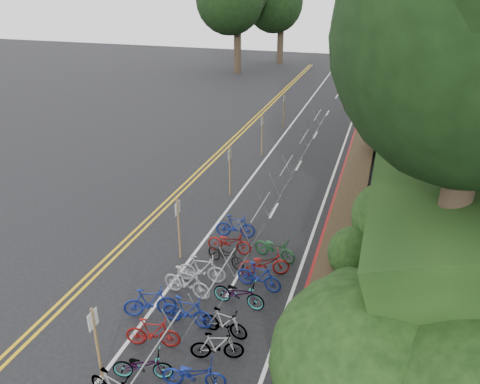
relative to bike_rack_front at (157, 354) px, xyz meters
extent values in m
plane|color=black|center=(-2.51, 0.68, -0.82)|extent=(120.00, 120.00, 0.00)
cube|color=gold|center=(-4.66, 10.68, -0.82)|extent=(0.12, 80.00, 0.01)
cube|color=gold|center=(-4.36, 10.68, -0.82)|extent=(0.12, 80.00, 0.01)
cube|color=silver|center=(-1.51, 10.68, -0.82)|extent=(0.12, 80.00, 0.01)
cube|color=silver|center=(2.69, 10.68, -0.82)|extent=(0.12, 80.00, 0.01)
cube|color=silver|center=(0.59, 4.68, -0.82)|extent=(0.10, 1.60, 0.01)
cube|color=silver|center=(0.59, 10.68, -0.82)|extent=(0.10, 1.60, 0.01)
cube|color=silver|center=(0.59, 16.68, -0.82)|extent=(0.10, 1.60, 0.01)
cube|color=silver|center=(0.59, 22.68, -0.82)|extent=(0.10, 1.60, 0.01)
cube|color=silver|center=(0.59, 28.68, -0.82)|extent=(0.10, 1.60, 0.01)
cube|color=silver|center=(0.59, 34.68, -0.82)|extent=(0.10, 1.60, 0.01)
cube|color=maroon|center=(3.19, 12.68, -0.77)|extent=(0.25, 28.00, 0.10)
cube|color=#382819|center=(3.89, 22.68, -0.74)|extent=(1.40, 44.00, 0.16)
ellipsoid|color=#284C19|center=(4.69, 3.68, 0.22)|extent=(2.00, 2.80, 1.60)
ellipsoid|color=#284C19|center=(5.49, 8.68, 0.73)|extent=(2.60, 3.64, 2.08)
ellipsoid|color=#284C19|center=(6.69, 14.68, 1.17)|extent=(2.20, 3.08, 1.76)
ellipsoid|color=#284C19|center=(5.29, 20.68, 0.74)|extent=(3.00, 4.20, 2.40)
ellipsoid|color=#284C19|center=(5.99, 26.68, 0.91)|extent=(2.40, 3.36, 1.92)
ellipsoid|color=#284C19|center=(7.29, 30.68, 1.59)|extent=(2.80, 3.92, 2.24)
ellipsoid|color=#284C19|center=(4.49, 6.68, 0.08)|extent=(1.80, 2.52, 1.44)
ellipsoid|color=#284C19|center=(7.49, 18.68, 1.78)|extent=(3.20, 4.48, 2.56)
ellipsoid|color=black|center=(5.49, 1.18, 0.39)|extent=(5.28, 6.16, 3.52)
cylinder|color=#2D2319|center=(6.99, 3.68, 3.25)|extent=(0.81, 0.81, 5.73)
cylinder|color=#2D2319|center=(8.49, 12.68, 4.99)|extent=(0.85, 0.85, 6.61)
cylinder|color=#2D2319|center=(9.99, 28.68, 5.07)|extent=(0.83, 0.83, 6.17)
cylinder|color=#2D2319|center=(-11.51, 42.68, 2.05)|extent=(0.81, 0.81, 5.73)
cylinder|color=#2D2319|center=(-8.51, 50.68, 1.83)|extent=(0.78, 0.78, 5.29)
ellipsoid|color=black|center=(-8.51, 50.68, 6.53)|extent=(6.86, 6.86, 6.51)
cylinder|color=#94979E|center=(0.00, 0.00, 0.27)|extent=(0.05, 3.05, 0.05)
cylinder|color=#94979E|center=(-0.28, 1.42, -0.27)|extent=(0.55, 0.04, 1.08)
cylinder|color=#94979E|center=(0.28, 1.42, -0.27)|extent=(0.55, 0.04, 1.08)
cylinder|color=#94979E|center=(0.49, 3.68, 0.33)|extent=(0.05, 3.00, 0.05)
cylinder|color=#94979E|center=(0.21, 2.28, -0.24)|extent=(0.58, 0.04, 1.13)
cylinder|color=#94979E|center=(0.77, 2.28, -0.24)|extent=(0.58, 0.04, 1.13)
cylinder|color=#94979E|center=(0.21, 5.08, -0.24)|extent=(0.58, 0.04, 1.13)
cylinder|color=#94979E|center=(0.77, 5.08, -0.24)|extent=(0.58, 0.04, 1.13)
cylinder|color=#94979E|center=(0.49, 8.68, 0.33)|extent=(0.05, 3.00, 0.05)
cylinder|color=#94979E|center=(0.21, 7.28, -0.24)|extent=(0.58, 0.04, 1.13)
cylinder|color=#94979E|center=(0.77, 7.28, -0.24)|extent=(0.58, 0.04, 1.13)
cylinder|color=#94979E|center=(0.21, 10.08, -0.24)|extent=(0.58, 0.04, 1.13)
cylinder|color=#94979E|center=(0.77, 10.08, -0.24)|extent=(0.58, 0.04, 1.13)
cylinder|color=#94979E|center=(0.49, 13.68, 0.33)|extent=(0.05, 3.00, 0.05)
cylinder|color=#94979E|center=(0.21, 12.28, -0.24)|extent=(0.58, 0.04, 1.13)
cylinder|color=#94979E|center=(0.77, 12.28, -0.24)|extent=(0.58, 0.04, 1.13)
cylinder|color=#94979E|center=(0.21, 15.08, -0.24)|extent=(0.58, 0.04, 1.13)
cylinder|color=#94979E|center=(0.77, 15.08, -0.24)|extent=(0.58, 0.04, 1.13)
cylinder|color=#94979E|center=(0.49, 18.68, 0.33)|extent=(0.05, 3.00, 0.05)
cylinder|color=#94979E|center=(0.21, 17.28, -0.24)|extent=(0.58, 0.04, 1.13)
cylinder|color=#94979E|center=(0.77, 17.28, -0.24)|extent=(0.58, 0.04, 1.13)
cylinder|color=#94979E|center=(0.21, 20.08, -0.24)|extent=(0.58, 0.04, 1.13)
cylinder|color=#94979E|center=(0.77, 20.08, -0.24)|extent=(0.58, 0.04, 1.13)
cylinder|color=#94979E|center=(0.49, 23.68, 0.33)|extent=(0.05, 3.00, 0.05)
cylinder|color=#94979E|center=(0.21, 22.28, -0.24)|extent=(0.58, 0.04, 1.13)
cylinder|color=#94979E|center=(0.77, 22.28, -0.24)|extent=(0.58, 0.04, 1.13)
cylinder|color=#94979E|center=(0.21, 25.08, -0.24)|extent=(0.58, 0.04, 1.13)
cylinder|color=#94979E|center=(0.77, 25.08, -0.24)|extent=(0.58, 0.04, 1.13)
cylinder|color=brown|center=(-1.49, -0.45, 0.34)|extent=(0.08, 0.08, 2.32)
cube|color=silver|center=(-1.49, -0.45, 1.15)|extent=(0.02, 0.40, 0.50)
cylinder|color=brown|center=(-1.91, 5.68, 0.43)|extent=(0.08, 0.08, 2.50)
cube|color=silver|center=(-1.91, 5.68, 1.33)|extent=(0.02, 0.40, 0.50)
cylinder|color=brown|center=(-1.91, 11.68, 0.43)|extent=(0.08, 0.08, 2.50)
cube|color=silver|center=(-1.91, 11.68, 1.33)|extent=(0.02, 0.40, 0.50)
cylinder|color=brown|center=(-1.91, 17.68, 0.43)|extent=(0.08, 0.08, 2.50)
cube|color=silver|center=(-1.91, 17.68, 1.33)|extent=(0.02, 0.40, 0.50)
cylinder|color=brown|center=(-1.91, 23.68, 0.43)|extent=(0.08, 0.08, 2.50)
cube|color=silver|center=(-1.91, 23.68, 1.33)|extent=(0.02, 0.40, 0.50)
imported|color=navy|center=(-1.43, 2.27, -0.31)|extent=(1.14, 1.75, 1.02)
imported|color=slate|center=(-0.40, -0.12, -0.38)|extent=(0.99, 1.75, 0.87)
imported|color=navy|center=(1.04, 0.00, -0.36)|extent=(0.91, 1.81, 0.91)
imported|color=maroon|center=(-0.69, 1.04, -0.32)|extent=(0.79, 1.71, 0.99)
imported|color=slate|center=(1.27, 1.14, -0.36)|extent=(0.87, 1.60, 0.93)
imported|color=navy|center=(-0.10, 2.20, -0.30)|extent=(0.52, 1.74, 1.04)
imported|color=slate|center=(1.15, 2.12, -0.36)|extent=(0.66, 1.59, 0.93)
imported|color=#9E9EA3|center=(-0.71, 3.57, -0.27)|extent=(0.77, 1.87, 1.09)
imported|color=slate|center=(1.13, 3.61, -0.34)|extent=(0.79, 1.86, 0.95)
imported|color=#9E9EA3|center=(-0.53, 4.47, -0.29)|extent=(0.74, 1.82, 1.06)
imported|color=navy|center=(1.52, 4.69, -0.31)|extent=(0.76, 1.74, 1.01)
imported|color=black|center=(-0.07, 5.75, -0.37)|extent=(1.15, 1.82, 0.91)
imported|color=maroon|center=(1.48, 5.55, -0.33)|extent=(1.27, 1.97, 0.98)
imported|color=maroon|center=(-0.22, 6.63, -0.35)|extent=(0.69, 1.80, 0.94)
imported|color=#144C1E|center=(1.59, 6.72, -0.36)|extent=(1.08, 1.87, 0.93)
imported|color=navy|center=(-0.37, 7.85, -0.32)|extent=(0.71, 1.72, 1.00)
camera|label=1|loc=(4.96, -8.35, 9.13)|focal=35.00mm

